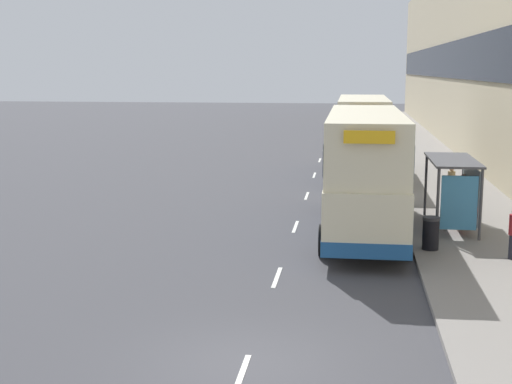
% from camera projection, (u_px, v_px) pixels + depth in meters
% --- Properties ---
extents(ground_plane, '(220.00, 220.00, 0.00)m').
position_uv_depth(ground_plane, '(245.00, 364.00, 14.16)').
color(ground_plane, '#424247').
extents(pavement, '(5.00, 93.00, 0.14)m').
position_uv_depth(pavement, '(415.00, 150.00, 50.89)').
color(pavement, gray).
rests_on(pavement, ground_plane).
extents(terrace_facade, '(3.10, 93.00, 14.31)m').
position_uv_depth(terrace_facade, '(478.00, 49.00, 49.16)').
color(terrace_facade, '#C6B793').
rests_on(terrace_facade, ground_plane).
extents(lane_mark_0, '(0.12, 2.00, 0.01)m').
position_uv_depth(lane_mark_0, '(241.00, 376.00, 13.61)').
color(lane_mark_0, silver).
rests_on(lane_mark_0, ground_plane).
extents(lane_mark_1, '(0.12, 2.00, 0.01)m').
position_uv_depth(lane_mark_1, '(277.00, 277.00, 20.05)').
color(lane_mark_1, silver).
rests_on(lane_mark_1, ground_plane).
extents(lane_mark_2, '(0.12, 2.00, 0.01)m').
position_uv_depth(lane_mark_2, '(295.00, 227.00, 26.48)').
color(lane_mark_2, silver).
rests_on(lane_mark_2, ground_plane).
extents(lane_mark_3, '(0.12, 2.00, 0.01)m').
position_uv_depth(lane_mark_3, '(307.00, 196.00, 32.91)').
color(lane_mark_3, silver).
rests_on(lane_mark_3, ground_plane).
extents(lane_mark_4, '(0.12, 2.00, 0.01)m').
position_uv_depth(lane_mark_4, '(314.00, 175.00, 39.34)').
color(lane_mark_4, silver).
rests_on(lane_mark_4, ground_plane).
extents(lane_mark_5, '(0.12, 2.00, 0.01)m').
position_uv_depth(lane_mark_5, '(320.00, 160.00, 45.78)').
color(lane_mark_5, silver).
rests_on(lane_mark_5, ground_plane).
extents(lane_mark_6, '(0.12, 2.00, 0.01)m').
position_uv_depth(lane_mark_6, '(324.00, 149.00, 52.21)').
color(lane_mark_6, silver).
rests_on(lane_mark_6, ground_plane).
extents(bus_shelter, '(1.60, 4.20, 2.48)m').
position_uv_depth(bus_shelter, '(458.00, 181.00, 25.20)').
color(bus_shelter, '#4C4C51').
rests_on(bus_shelter, ground_plane).
extents(double_decker_bus_near, '(2.85, 10.94, 4.30)m').
position_uv_depth(double_decker_bus_near, '(365.00, 170.00, 25.11)').
color(double_decker_bus_near, beige).
rests_on(double_decker_bus_near, ground_plane).
extents(double_decker_bus_ahead, '(2.85, 10.09, 4.30)m').
position_uv_depth(double_decker_bus_ahead, '(362.00, 136.00, 37.76)').
color(double_decker_bus_ahead, beige).
rests_on(double_decker_bus_ahead, ground_plane).
extents(car_0, '(1.91, 4.39, 1.72)m').
position_uv_depth(car_0, '(354.00, 119.00, 70.83)').
color(car_0, silver).
rests_on(car_0, ground_plane).
extents(pedestrian_at_shelter, '(0.36, 0.36, 1.81)m').
position_uv_depth(pedestrian_at_shelter, '(463.00, 197.00, 26.57)').
color(pedestrian_at_shelter, '#23232D').
rests_on(pedestrian_at_shelter, ground_plane).
extents(pedestrian_2, '(0.31, 0.31, 1.58)m').
position_uv_depth(pedestrian_2, '(451.00, 184.00, 30.28)').
color(pedestrian_2, '#23232D').
rests_on(pedestrian_2, ground_plane).
extents(litter_bin, '(0.55, 0.55, 1.05)m').
position_uv_depth(litter_bin, '(431.00, 233.00, 22.53)').
color(litter_bin, black).
rests_on(litter_bin, ground_plane).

